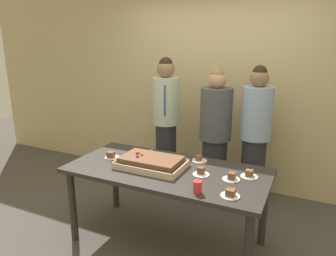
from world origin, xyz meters
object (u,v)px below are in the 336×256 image
plated_slice_far_left (201,173)px  person_green_shirt_behind (166,123)px  plated_slice_near_right (112,156)px  drink_cup_nearest (197,187)px  person_serving_front (255,137)px  plated_slice_center_back (231,178)px  sheet_cake (151,162)px  plated_slice_center_front (199,159)px  person_striped_tie_right (215,136)px  cake_server_utensil (148,153)px  party_table (167,178)px  plated_slice_near_left (230,194)px  plated_slice_far_right (249,175)px

plated_slice_far_left → person_green_shirt_behind: (-0.84, 1.02, 0.12)m
plated_slice_near_right → drink_cup_nearest: drink_cup_nearest is taller
person_serving_front → plated_slice_center_back: bearing=34.4°
sheet_cake → plated_slice_center_front: size_ratio=4.18×
plated_slice_far_left → plated_slice_center_back: size_ratio=1.00×
drink_cup_nearest → sheet_cake: bearing=152.1°
plated_slice_center_back → person_striped_tie_right: (-0.46, 1.01, 0.04)m
person_serving_front → sheet_cake: bearing=-0.0°
plated_slice_near_right → person_green_shirt_behind: 1.03m
plated_slice_center_back → cake_server_utensil: size_ratio=0.75×
person_serving_front → cake_server_utensil: bearing=-16.9°
party_table → plated_slice_near_right: 0.64m
plated_slice_near_left → plated_slice_far_left: plated_slice_far_left is taller
plated_slice_far_right → plated_slice_far_left: bearing=-161.2°
plated_slice_near_right → plated_slice_far_left: same height
plated_slice_far_left → plated_slice_center_front: (-0.13, 0.30, -0.00)m
plated_slice_center_front → drink_cup_nearest: (0.22, -0.64, 0.03)m
party_table → plated_slice_center_back: (0.60, 0.02, 0.11)m
plated_slice_near_left → plated_slice_near_right: plated_slice_near_right is taller
plated_slice_near_left → plated_slice_center_back: plated_slice_center_back is taller
person_serving_front → plated_slice_center_front: bearing=6.9°
party_table → person_striped_tie_right: bearing=81.9°
cake_server_utensil → plated_slice_center_back: bearing=-15.9°
plated_slice_near_left → person_green_shirt_behind: person_green_shirt_behind is taller
sheet_cake → plated_slice_far_left: 0.49m
party_table → plated_slice_center_back: 0.62m
party_table → sheet_cake: (-0.15, -0.03, 0.14)m
person_serving_front → person_striped_tie_right: bearing=-49.0°
sheet_cake → plated_slice_far_right: bearing=10.9°
plated_slice_near_left → plated_slice_far_right: plated_slice_far_right is taller
plated_slice_near_right → plated_slice_center_back: bearing=0.5°
plated_slice_far_right → plated_slice_center_front: plated_slice_far_right is taller
plated_slice_center_front → person_serving_front: person_serving_front is taller
plated_slice_near_left → person_serving_front: size_ratio=0.09×
sheet_cake → plated_slice_far_right: size_ratio=4.18×
plated_slice_near_left → plated_slice_center_back: 0.31m
plated_slice_near_right → person_green_shirt_behind: (0.12, 1.02, 0.12)m
person_green_shirt_behind → person_striped_tie_right: bearing=70.9°
drink_cup_nearest → person_serving_front: person_serving_front is taller
drink_cup_nearest → person_striped_tie_right: size_ratio=0.06×
plated_slice_near_left → cake_server_utensil: bearing=151.0°
party_table → person_green_shirt_behind: (-0.51, 1.03, 0.23)m
party_table → plated_slice_far_right: bearing=11.0°
plated_slice_center_back → person_serving_front: bearing=90.3°
sheet_cake → person_green_shirt_behind: size_ratio=0.36×
plated_slice_near_right → person_striped_tie_right: (0.77, 1.02, 0.04)m
sheet_cake → drink_cup_nearest: 0.65m
sheet_cake → person_striped_tie_right: size_ratio=0.38×
plated_slice_center_back → person_serving_front: person_serving_front is taller
plated_slice_far_left → person_green_shirt_behind: person_green_shirt_behind is taller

